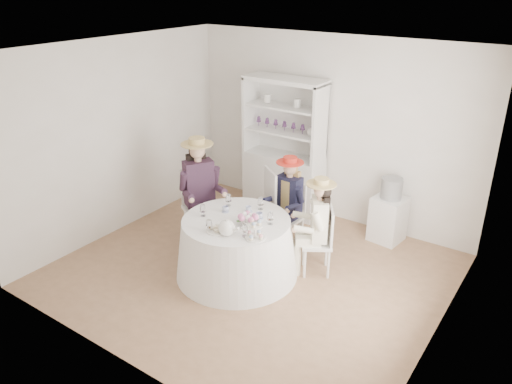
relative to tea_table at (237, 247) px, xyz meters
The scene contains 23 objects.
ground 0.42m from the tea_table, 51.77° to the left, with size 4.50×4.50×0.00m, color #856042.
ceiling 2.34m from the tea_table, 51.77° to the left, with size 4.50×4.50×0.00m, color white.
wall_back 2.36m from the tea_table, 86.89° to the left, with size 4.50×4.50×0.00m, color silver.
wall_front 2.10m from the tea_table, 86.40° to the right, with size 4.50×4.50×0.00m, color silver.
wall_left 2.35m from the tea_table, behind, with size 4.50×4.50×0.00m, color silver.
wall_right 2.57m from the tea_table, ahead, with size 4.50×4.50×0.00m, color silver.
tea_table is the anchor object (origin of this frame).
hutch 2.00m from the tea_table, 104.76° to the left, with size 1.40×0.90×2.08m.
side_table 2.24m from the tea_table, 57.47° to the left, with size 0.41×0.41×0.64m, color silver.
hatbox 2.28m from the tea_table, 57.47° to the left, with size 0.29×0.29×0.29m, color black.
guest_left 1.09m from the tea_table, 156.56° to the left, with size 0.64×0.59×1.50m.
guest_mid 1.04m from the tea_table, 81.96° to the left, with size 0.47×0.48×1.28m.
guest_right 1.03m from the tea_table, 37.36° to the left, with size 0.54×0.50×1.26m.
spare_chair 1.04m from the tea_table, 92.53° to the left, with size 0.61×0.61×1.06m.
teacup_a 0.48m from the tea_table, 157.16° to the left, with size 0.08×0.08×0.06m, color white.
teacup_b 0.48m from the tea_table, 90.59° to the left, with size 0.07×0.07×0.07m, color white.
teacup_c 0.50m from the tea_table, 40.66° to the left, with size 0.09×0.09×0.07m, color white.
flower_bowl 0.45m from the tea_table, ahead, with size 0.22×0.22×0.06m, color white.
flower_arrangement 0.51m from the tea_table, ahead, with size 0.19×0.20×0.07m.
table_teapot 0.59m from the tea_table, 68.89° to the right, with size 0.27×0.19×0.20m.
sandwich_plate 0.52m from the tea_table, 91.65° to the right, with size 0.26×0.26×0.06m.
cupcake_stand 0.68m from the tea_table, 28.48° to the right, with size 0.23×0.23×0.21m.
stemware_set 0.45m from the tea_table, behind, with size 0.86×0.90×0.15m.
Camera 1 is at (3.09, -4.37, 3.44)m, focal length 35.00 mm.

